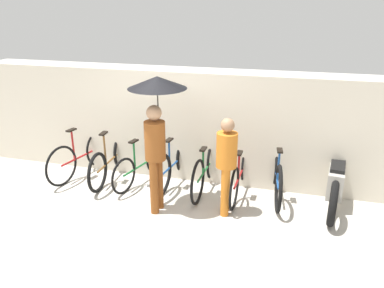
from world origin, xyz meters
TOP-DOWN VIEW (x-y plane):
  - ground_plane at (0.00, 0.00)m, footprint 30.00×30.00m
  - back_wall at (0.00, 1.94)m, footprint 12.64×0.12m
  - parked_bicycle_0 at (-1.84, 1.59)m, footprint 0.52×1.77m
  - parked_bicycle_1 at (-1.23, 1.59)m, footprint 0.44×1.81m
  - parked_bicycle_2 at (-0.61, 1.60)m, footprint 0.53×1.65m
  - parked_bicycle_3 at (0.00, 1.69)m, footprint 0.44×1.83m
  - parked_bicycle_4 at (0.61, 1.62)m, footprint 0.44×1.79m
  - parked_bicycle_5 at (1.23, 1.62)m, footprint 0.44×1.78m
  - parked_bicycle_6 at (1.84, 1.68)m, footprint 0.44×1.74m
  - pedestrian_leading at (0.04, 0.78)m, footprint 0.88×0.88m
  - pedestrian_center at (1.10, 0.92)m, footprint 0.32×0.32m
  - motorcycle at (2.79, 1.70)m, footprint 0.58×2.10m

SIDE VIEW (x-z plane):
  - ground_plane at x=0.00m, z-range 0.00..0.00m
  - parked_bicycle_2 at x=-0.61m, z-range -0.15..0.85m
  - parked_bicycle_1 at x=-1.23m, z-range -0.12..0.87m
  - parked_bicycle_5 at x=1.23m, z-range -0.17..0.92m
  - parked_bicycle_0 at x=-1.84m, z-range -0.10..0.89m
  - motorcycle at x=2.79m, z-range -0.06..0.86m
  - parked_bicycle_4 at x=0.61m, z-range -0.14..0.94m
  - parked_bicycle_3 at x=0.00m, z-range -0.09..0.89m
  - parked_bicycle_6 at x=1.84m, z-range -0.11..0.91m
  - pedestrian_center at x=1.10m, z-range 0.13..1.70m
  - back_wall at x=0.00m, z-range 0.00..2.03m
  - pedestrian_leading at x=0.04m, z-range 0.55..2.69m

